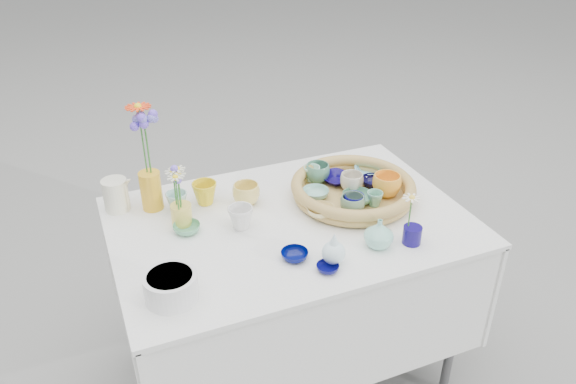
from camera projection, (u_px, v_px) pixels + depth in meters
name	position (u px, v px, depth m)	size (l,w,h in m)	color
ground	(290.00, 370.00, 2.40)	(80.00, 80.00, 0.00)	gray
display_table	(290.00, 370.00, 2.40)	(1.26, 0.86, 0.77)	white
wicker_tray	(353.00, 189.00, 2.13)	(0.47, 0.47, 0.08)	#A3824E
tray_ceramic_0	(336.00, 179.00, 2.22)	(0.12, 0.12, 0.03)	#0A014B
tray_ceramic_1	(373.00, 182.00, 2.19)	(0.10, 0.10, 0.03)	black
tray_ceramic_2	(387.00, 185.00, 2.11)	(0.11, 0.11, 0.09)	#FFA830
tray_ceramic_3	(357.00, 198.00, 2.08)	(0.11, 0.11, 0.04)	#4F8E68
tray_ceramic_4	(352.00, 204.00, 2.01)	(0.09, 0.09, 0.07)	slate
tray_ceramic_5	(316.00, 193.00, 2.11)	(0.10, 0.10, 0.03)	#85BFAD
tray_ceramic_6	(312.00, 174.00, 2.22)	(0.07, 0.07, 0.06)	#B6F9E5
tray_ceramic_7	(352.00, 182.00, 2.15)	(0.09, 0.09, 0.07)	beige
tray_ceramic_8	(368.00, 171.00, 2.28)	(0.11, 0.11, 0.03)	#70B6CD
tray_ceramic_9	(354.00, 202.00, 2.03)	(0.08, 0.08, 0.06)	navy
tray_ceramic_10	(321.00, 211.00, 2.01)	(0.10, 0.10, 0.03)	#EBD487
tray_ceramic_11	(375.00, 199.00, 2.06)	(0.06, 0.06, 0.06)	#6FB493
tray_ceramic_12	(318.00, 173.00, 2.21)	(0.10, 0.10, 0.08)	#4C876D
loose_ceramic_0	(205.00, 193.00, 2.10)	(0.09, 0.09, 0.09)	gold
loose_ceramic_1	(246.00, 194.00, 2.10)	(0.10, 0.10, 0.08)	#E9CE66
loose_ceramic_2	(187.00, 228.00, 1.94)	(0.09, 0.09, 0.03)	#569F73
loose_ceramic_3	(241.00, 218.00, 1.96)	(0.09, 0.09, 0.08)	silver
loose_ceramic_4	(295.00, 255.00, 1.81)	(0.09, 0.09, 0.03)	#02084F
loose_ceramic_5	(177.00, 201.00, 2.06)	(0.08, 0.08, 0.07)	#9CCCC1
loose_ceramic_6	(328.00, 268.00, 1.76)	(0.07, 0.07, 0.02)	#07084F
fluted_bowl	(171.00, 287.00, 1.63)	(0.16, 0.16, 0.08)	silver
bud_vase_paleblue	(334.00, 247.00, 1.77)	(0.08, 0.08, 0.12)	#CCECF1
bud_vase_seafoam	(379.00, 233.00, 1.85)	(0.10, 0.10, 0.10)	#8AD3BD
bud_vase_cobalt	(412.00, 235.00, 1.88)	(0.06, 0.06, 0.06)	#12095B
single_daisy	(410.00, 212.00, 1.84)	(0.07, 0.07, 0.13)	white
tall_vase_yellow	(151.00, 191.00, 2.05)	(0.08, 0.08, 0.15)	gold
gerbera	(143.00, 140.00, 1.96)	(0.10, 0.10, 0.27)	#FF4014
hydrangea	(148.00, 147.00, 1.97)	(0.08, 0.08, 0.28)	#6D66CE
white_pitcher	(116.00, 195.00, 2.05)	(0.13, 0.09, 0.12)	silver
daisy_cup	(182.00, 215.00, 1.98)	(0.07, 0.07, 0.08)	#EACF51
daisy_posy	(180.00, 185.00, 1.91)	(0.09, 0.09, 0.17)	beige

